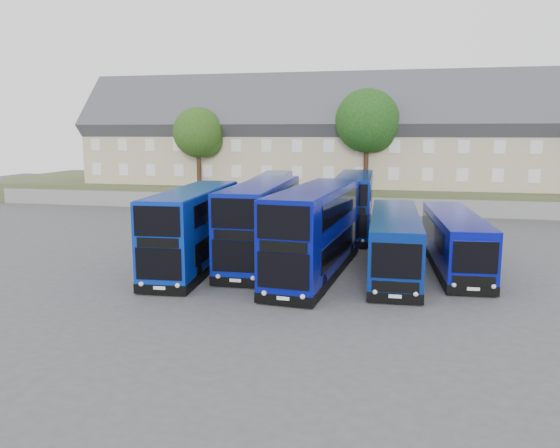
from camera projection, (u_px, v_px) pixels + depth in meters
The scene contains 13 objects.
ground at pixel (291, 285), 26.45m from camera, with size 120.00×120.00×0.00m, color #434348.
retaining_wall at pixel (342, 205), 49.44m from camera, with size 70.00×0.40×1.50m, color slate.
earth_bank at pixel (351, 191), 59.03m from camera, with size 80.00×20.00×2.00m, color #464D2B.
terrace_row at pixel (349, 139), 54.24m from camera, with size 54.00×10.40×11.20m.
dd_front_left at pixel (194, 230), 29.35m from camera, with size 3.17×10.84×4.25m.
dd_front_mid at pixel (261, 224), 30.77m from camera, with size 2.82×11.24×4.44m.
dd_front_right at pixel (315, 233), 27.91m from camera, with size 3.61×11.50×4.50m.
dd_rear_left at pixel (272, 201), 42.50m from camera, with size 3.21×10.16×3.97m.
dd_rear_right at pixel (354, 205), 39.26m from camera, with size 2.79×10.79×4.26m.
coach_east_a at pixel (394, 244), 28.53m from camera, with size 2.69×11.53×3.14m.
coach_east_b at pixel (454, 242), 29.37m from camera, with size 3.01×10.96×2.96m.
tree_west at pixel (200, 134), 52.34m from camera, with size 4.80×4.80×7.65m.
tree_mid at pixel (369, 123), 49.31m from camera, with size 5.76×5.76×9.18m.
Camera 1 is at (4.93, -25.11, 7.32)m, focal length 35.00 mm.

